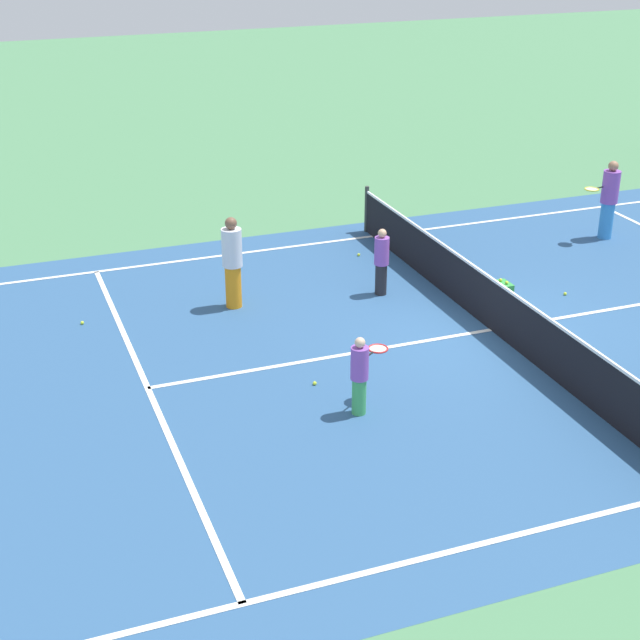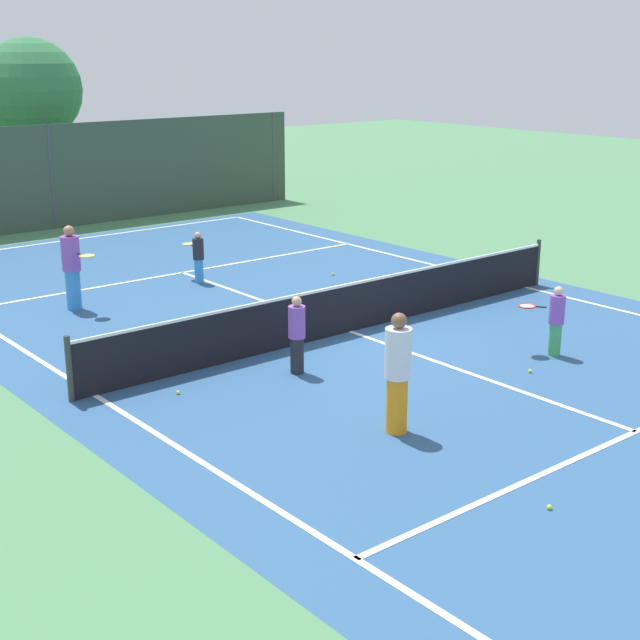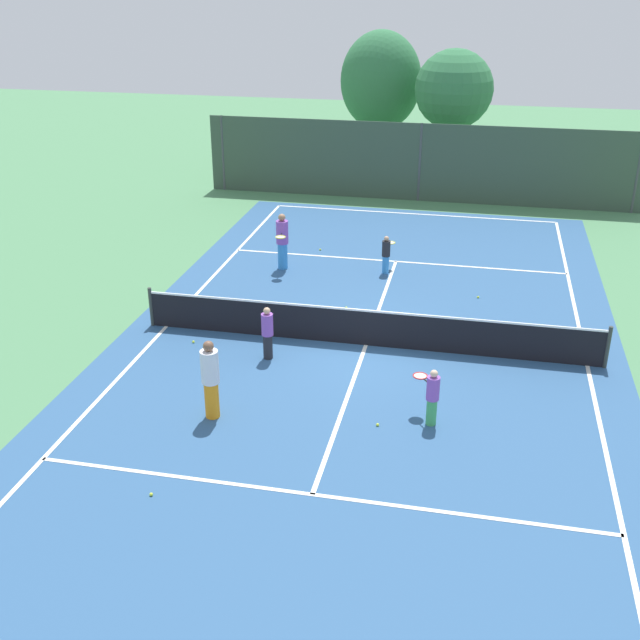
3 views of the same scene
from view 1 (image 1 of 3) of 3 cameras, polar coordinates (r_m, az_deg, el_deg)
name	(u,v)px [view 1 (image 1 of 3)]	position (r m, az deg, el deg)	size (l,w,h in m)	color
ground_plane	(491,330)	(17.99, 10.15, -0.59)	(80.00, 80.00, 0.00)	#4C8456
court_surface	(491,330)	(17.99, 10.15, -0.59)	(13.00, 25.00, 0.01)	#2D5684
tennis_net	(493,305)	(17.79, 10.27, 0.89)	(11.90, 0.10, 1.10)	#333833
player_0	(609,199)	(23.06, 16.80, 6.91)	(0.49, 0.97, 1.83)	#388CD8
player_1	(360,374)	(14.71, 2.41, -3.22)	(0.68, 0.81, 1.31)	#3FA559
player_2	(381,261)	(19.05, 3.68, 3.51)	(0.29, 0.29, 1.38)	#232328
player_3	(232,262)	(18.42, -5.23, 3.47)	(0.39, 0.39, 1.82)	orange
ball_crate	(502,291)	(19.27, 10.76, 1.69)	(0.40, 0.31, 0.43)	green
tennis_ball_0	(359,255)	(21.27, 2.32, 3.90)	(0.07, 0.07, 0.07)	#CCE533
tennis_ball_1	(315,383)	(15.80, -0.32, -3.78)	(0.07, 0.07, 0.07)	#CCE533
tennis_ball_2	(82,323)	(18.47, -13.96, -0.16)	(0.07, 0.07, 0.07)	#CCE533
tennis_ball_5	(565,294)	(19.82, 14.37, 1.52)	(0.07, 0.07, 0.07)	#CCE533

